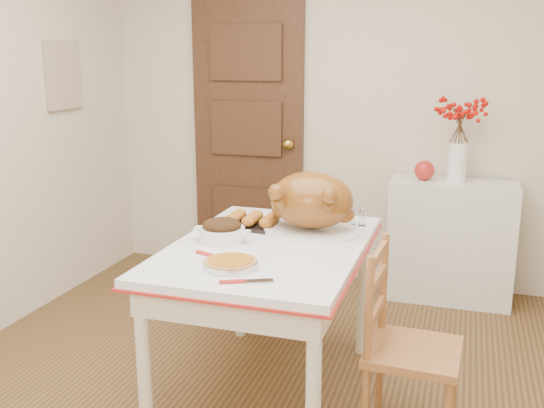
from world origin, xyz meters
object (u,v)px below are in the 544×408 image
(turkey_platter, at_px, (312,204))
(chair_oak, at_px, (414,347))
(pumpkin_pie, at_px, (231,262))
(kitchen_table, at_px, (269,320))
(sideboard, at_px, (450,241))

(turkey_platter, bearing_deg, chair_oak, -20.18)
(pumpkin_pie, bearing_deg, chair_oak, 14.54)
(turkey_platter, xyz_separation_m, pumpkin_pie, (-0.19, -0.59, -0.13))
(chair_oak, bearing_deg, turkey_platter, 56.42)
(kitchen_table, relative_size, turkey_platter, 2.68)
(kitchen_table, height_order, chair_oak, chair_oak)
(chair_oak, distance_m, turkey_platter, 0.84)
(sideboard, xyz_separation_m, turkey_platter, (-0.64, -1.31, 0.51))
(sideboard, distance_m, kitchen_table, 1.73)
(sideboard, distance_m, pumpkin_pie, 2.11)
(kitchen_table, xyz_separation_m, pumpkin_pie, (-0.05, -0.36, 0.41))
(sideboard, height_order, kitchen_table, sideboard)
(kitchen_table, bearing_deg, turkey_platter, 57.81)
(sideboard, bearing_deg, turkey_platter, -116.25)
(turkey_platter, distance_m, pumpkin_pie, 0.64)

